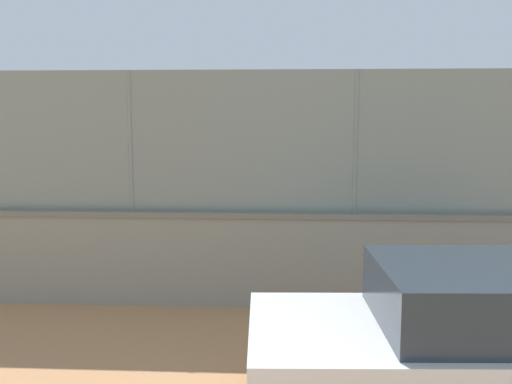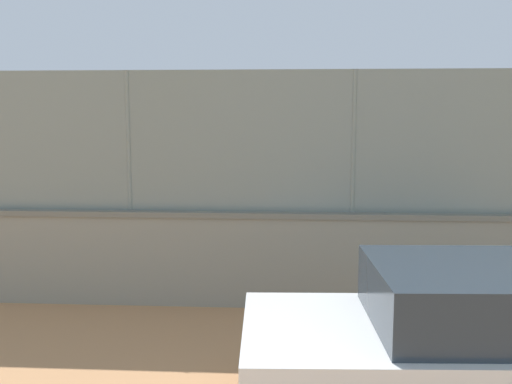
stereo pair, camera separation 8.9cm
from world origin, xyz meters
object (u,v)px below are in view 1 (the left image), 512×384
object	(u,v)px
player_crossing_court	(391,181)
sports_ball	(164,175)
player_foreground_swinging	(145,190)
player_near_wall_returning	(96,180)
parked_car_white	(494,342)
spare_ball_by_wall	(408,291)

from	to	relation	value
player_crossing_court	sports_ball	distance (m)	6.34
player_foreground_swinging	player_crossing_court	bearing A→B (deg)	-168.55
player_foreground_swinging	sports_ball	distance (m)	1.32
player_crossing_court	player_near_wall_returning	bearing A→B (deg)	-3.54
player_crossing_court	sports_ball	world-z (taller)	player_crossing_court
sports_ball	player_near_wall_returning	bearing A→B (deg)	-47.47
sports_ball	player_foreground_swinging	bearing A→B (deg)	-54.20
player_crossing_court	sports_ball	xyz separation A→B (m)	(5.88, 2.34, 0.37)
player_near_wall_returning	parked_car_white	distance (m)	13.66
player_crossing_court	parked_car_white	xyz separation A→B (m)	(1.12, 10.96, -0.22)
player_crossing_court	spare_ball_by_wall	bearing A→B (deg)	81.77
player_crossing_court	spare_ball_by_wall	distance (m)	7.17
player_foreground_swinging	player_near_wall_returning	distance (m)	2.67
spare_ball_by_wall	parked_car_white	world-z (taller)	parked_car_white
player_near_wall_returning	sports_ball	bearing A→B (deg)	132.53
player_near_wall_returning	spare_ball_by_wall	size ratio (longest dim) A/B	19.16
sports_ball	parked_car_white	size ratio (longest dim) A/B	0.05
sports_ball	parked_car_white	world-z (taller)	parked_car_white
player_foreground_swinging	player_near_wall_returning	bearing A→B (deg)	-44.36
player_foreground_swinging	player_crossing_court	distance (m)	6.74
parked_car_white	player_foreground_swinging	bearing A→B (deg)	-60.33
player_crossing_court	sports_ball	bearing A→B (deg)	21.68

